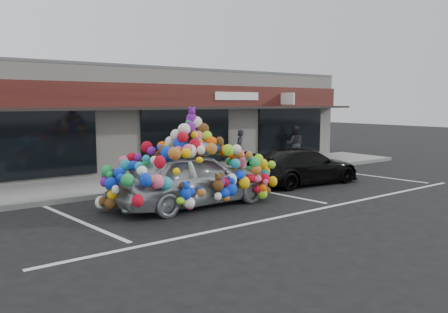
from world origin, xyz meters
TOP-DOWN VIEW (x-y plane):
  - ground at (0.00, 0.00)m, footprint 90.00×90.00m
  - shop_building at (0.00, 8.44)m, footprint 24.00×7.20m
  - sidewalk at (0.00, 4.00)m, footprint 26.00×3.00m
  - kerb at (0.00, 2.50)m, footprint 26.00×0.18m
  - parking_stripe_left at (-3.20, 0.20)m, footprint 0.73×4.37m
  - parking_stripe_mid at (2.80, 0.20)m, footprint 0.73×4.37m
  - parking_stripe_right at (8.20, 0.20)m, footprint 0.73×4.37m
  - lane_line at (2.00, -2.30)m, footprint 14.00×0.12m
  - toy_car at (-0.10, 0.10)m, footprint 3.28×4.85m
  - black_sedan at (4.83, 0.59)m, footprint 2.11×4.47m
  - pedestrian_a at (5.31, 4.87)m, footprint 0.66×0.64m
  - pedestrian_b at (8.00, 4.18)m, footprint 1.01×1.00m
  - pedestrian_c at (8.79, 5.00)m, footprint 0.93×0.40m

SIDE VIEW (x-z plane):
  - ground at x=0.00m, z-range 0.00..0.00m
  - parking_stripe_left at x=-3.20m, z-range 0.00..0.01m
  - parking_stripe_mid at x=2.80m, z-range 0.00..0.01m
  - parking_stripe_right at x=8.20m, z-range 0.00..0.01m
  - lane_line at x=2.00m, z-range 0.00..0.01m
  - sidewalk at x=0.00m, z-range 0.00..0.15m
  - kerb at x=0.00m, z-range -0.01..0.15m
  - black_sedan at x=4.83m, z-range 0.00..1.26m
  - pedestrian_a at x=5.31m, z-range 0.15..1.67m
  - pedestrian_c at x=8.79m, z-range 0.15..1.73m
  - toy_car at x=-0.10m, z-range -0.46..2.37m
  - pedestrian_b at x=8.00m, z-range 0.15..1.80m
  - shop_building at x=0.00m, z-range 0.01..4.32m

